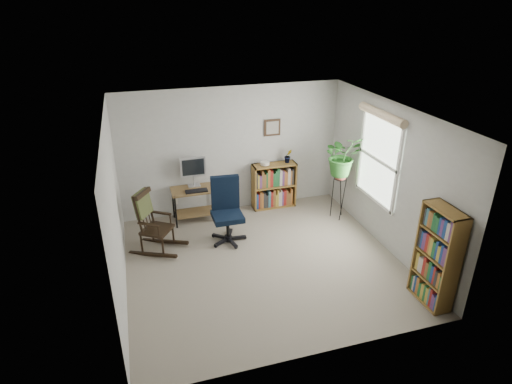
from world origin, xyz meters
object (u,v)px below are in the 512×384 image
object	(u,v)px
tall_bookshelf	(437,257)
rocking_chair	(156,222)
office_chair	(227,212)
desk	(196,204)
low_bookshelf	(274,186)

from	to	relation	value
tall_bookshelf	rocking_chair	bearing A→B (deg)	145.55
office_chair	rocking_chair	xyz separation A→B (m)	(-1.17, 0.06, -0.04)
office_chair	tall_bookshelf	xyz separation A→B (m)	(2.30, -2.33, 0.14)
desk	low_bookshelf	xyz separation A→B (m)	(1.56, 0.12, 0.13)
desk	office_chair	xyz separation A→B (m)	(0.38, -0.92, 0.25)
office_chair	tall_bookshelf	world-z (taller)	tall_bookshelf
rocking_chair	tall_bookshelf	distance (m)	4.22
rocking_chair	tall_bookshelf	size ratio (longest dim) A/B	0.74
rocking_chair	desk	bearing A→B (deg)	-8.99
rocking_chair	low_bookshelf	world-z (taller)	rocking_chair
office_chair	rocking_chair	bearing A→B (deg)	-177.87
low_bookshelf	office_chair	bearing A→B (deg)	-138.67
low_bookshelf	tall_bookshelf	xyz separation A→B (m)	(1.13, -3.36, 0.26)
desk	office_chair	size ratio (longest dim) A/B	0.78
office_chair	low_bookshelf	bearing A→B (deg)	46.23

